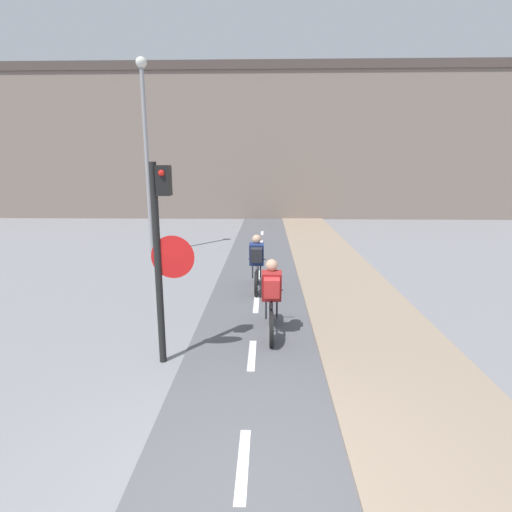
{
  "coord_description": "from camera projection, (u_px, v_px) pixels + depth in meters",
  "views": [
    {
      "loc": [
        0.24,
        -3.13,
        3.1
      ],
      "look_at": [
        0.0,
        5.3,
        1.2
      ],
      "focal_mm": 28.0,
      "sensor_mm": 36.0,
      "label": 1
    }
  ],
  "objects": [
    {
      "name": "cyclist_near",
      "position": [
        271.0,
        300.0,
        7.34
      ],
      "size": [
        0.46,
        1.65,
        1.46
      ],
      "color": "black",
      "rests_on": "ground_plane"
    },
    {
      "name": "street_lamp_far",
      "position": [
        146.0,
        138.0,
        13.62
      ],
      "size": [
        0.36,
        0.36,
        6.62
      ],
      "color": "gray",
      "rests_on": "ground_plane"
    },
    {
      "name": "sidewalk_strip",
      "position": [
        492.0,
        508.0,
        3.67
      ],
      "size": [
        2.4,
        60.0,
        0.05
      ],
      "color": "gray",
      "rests_on": "ground_plane"
    },
    {
      "name": "cyclist_far",
      "position": [
        257.0,
        264.0,
        10.05
      ],
      "size": [
        0.46,
        1.63,
        1.44
      ],
      "color": "black",
      "rests_on": "ground_plane"
    },
    {
      "name": "traffic_light_pole",
      "position": [
        162.0,
        243.0,
        6.06
      ],
      "size": [
        0.67,
        0.25,
        3.17
      ],
      "color": "black",
      "rests_on": "ground_plane"
    },
    {
      "name": "building_row_background",
      "position": [
        264.0,
        145.0,
        25.47
      ],
      "size": [
        60.0,
        5.2,
        8.87
      ],
      "color": "slate",
      "rests_on": "ground_plane"
    },
    {
      "name": "bike_lane",
      "position": [
        240.0,
        503.0,
        3.75
      ],
      "size": [
        2.26,
        60.0,
        0.02
      ],
      "color": "#56565B",
      "rests_on": "ground_plane"
    },
    {
      "name": "ground_plane",
      "position": [
        240.0,
        504.0,
        3.74
      ],
      "size": [
        120.0,
        120.0,
        0.0
      ],
      "primitive_type": "plane",
      "color": "gray"
    }
  ]
}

